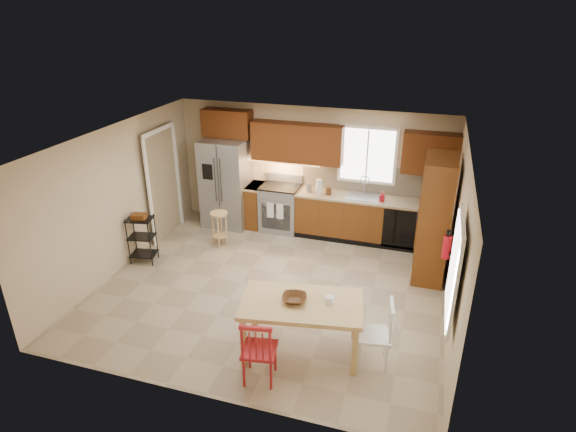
# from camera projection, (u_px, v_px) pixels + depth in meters

# --- Properties ---
(floor) EXTENTS (5.50, 5.50, 0.00)m
(floor) POSITION_uv_depth(u_px,v_px,m) (272.00, 288.00, 7.94)
(floor) COLOR tan
(floor) RESTS_ON ground
(ceiling) EXTENTS (5.50, 5.00, 0.02)m
(ceiling) POSITION_uv_depth(u_px,v_px,m) (269.00, 140.00, 6.92)
(ceiling) COLOR silver
(ceiling) RESTS_ON ground
(wall_back) EXTENTS (5.50, 0.02, 2.50)m
(wall_back) POSITION_uv_depth(u_px,v_px,m) (311.00, 169.00, 9.61)
(wall_back) COLOR #CCB793
(wall_back) RESTS_ON ground
(wall_front) EXTENTS (5.50, 0.02, 2.50)m
(wall_front) POSITION_uv_depth(u_px,v_px,m) (196.00, 310.00, 5.25)
(wall_front) COLOR #CCB793
(wall_front) RESTS_ON ground
(wall_left) EXTENTS (0.02, 5.00, 2.50)m
(wall_left) POSITION_uv_depth(u_px,v_px,m) (118.00, 199.00, 8.17)
(wall_left) COLOR #CCB793
(wall_left) RESTS_ON ground
(wall_right) EXTENTS (0.02, 5.00, 2.50)m
(wall_right) POSITION_uv_depth(u_px,v_px,m) (457.00, 243.00, 6.69)
(wall_right) COLOR #CCB793
(wall_right) RESTS_ON ground
(refrigerator) EXTENTS (0.92, 0.75, 1.82)m
(refrigerator) POSITION_uv_depth(u_px,v_px,m) (226.00, 183.00, 9.88)
(refrigerator) COLOR gray
(refrigerator) RESTS_ON floor
(range_stove) EXTENTS (0.76, 0.63, 0.92)m
(range_stove) POSITION_uv_depth(u_px,v_px,m) (281.00, 208.00, 9.81)
(range_stove) COLOR gray
(range_stove) RESTS_ON floor
(base_cabinet_narrow) EXTENTS (0.30, 0.60, 0.90)m
(base_cabinet_narrow) POSITION_uv_depth(u_px,v_px,m) (256.00, 205.00, 9.97)
(base_cabinet_narrow) COLOR brown
(base_cabinet_narrow) RESTS_ON floor
(base_cabinet_run) EXTENTS (2.92, 0.60, 0.90)m
(base_cabinet_run) POSITION_uv_depth(u_px,v_px,m) (371.00, 219.00, 9.33)
(base_cabinet_run) COLOR brown
(base_cabinet_run) RESTS_ON floor
(dishwasher) EXTENTS (0.60, 0.02, 0.78)m
(dishwasher) POSITION_uv_depth(u_px,v_px,m) (399.00, 229.00, 8.93)
(dishwasher) COLOR black
(dishwasher) RESTS_ON floor
(backsplash) EXTENTS (2.92, 0.03, 0.55)m
(backsplash) POSITION_uv_depth(u_px,v_px,m) (376.00, 180.00, 9.28)
(backsplash) COLOR beige
(backsplash) RESTS_ON wall_back
(upper_over_fridge) EXTENTS (1.00, 0.35, 0.55)m
(upper_over_fridge) POSITION_uv_depth(u_px,v_px,m) (227.00, 123.00, 9.56)
(upper_over_fridge) COLOR #5F2B0F
(upper_over_fridge) RESTS_ON wall_back
(upper_left_block) EXTENTS (1.80, 0.35, 0.75)m
(upper_left_block) POSITION_uv_depth(u_px,v_px,m) (297.00, 143.00, 9.29)
(upper_left_block) COLOR #5F2B0F
(upper_left_block) RESTS_ON wall_back
(upper_right_block) EXTENTS (1.00, 0.35, 0.75)m
(upper_right_block) POSITION_uv_depth(u_px,v_px,m) (431.00, 154.00, 8.62)
(upper_right_block) COLOR #5F2B0F
(upper_right_block) RESTS_ON wall_back
(window_back) EXTENTS (1.12, 0.04, 1.12)m
(window_back) POSITION_uv_depth(u_px,v_px,m) (367.00, 155.00, 9.13)
(window_back) COLOR white
(window_back) RESTS_ON wall_back
(sink) EXTENTS (0.62, 0.46, 0.16)m
(sink) POSITION_uv_depth(u_px,v_px,m) (362.00, 199.00, 9.21)
(sink) COLOR gray
(sink) RESTS_ON base_cabinet_run
(undercab_glow) EXTENTS (1.60, 0.30, 0.01)m
(undercab_glow) POSITION_uv_depth(u_px,v_px,m) (282.00, 161.00, 9.51)
(undercab_glow) COLOR #FFBF66
(undercab_glow) RESTS_ON wall_back
(soap_bottle) EXTENTS (0.09, 0.09, 0.19)m
(soap_bottle) POSITION_uv_depth(u_px,v_px,m) (382.00, 196.00, 8.97)
(soap_bottle) COLOR #A90B18
(soap_bottle) RESTS_ON base_cabinet_run
(paper_towel) EXTENTS (0.12, 0.12, 0.28)m
(paper_towel) POSITION_uv_depth(u_px,v_px,m) (319.00, 186.00, 9.32)
(paper_towel) COLOR white
(paper_towel) RESTS_ON base_cabinet_run
(canister_steel) EXTENTS (0.11, 0.11, 0.18)m
(canister_steel) POSITION_uv_depth(u_px,v_px,m) (309.00, 188.00, 9.40)
(canister_steel) COLOR gray
(canister_steel) RESTS_ON base_cabinet_run
(canister_wood) EXTENTS (0.10, 0.10, 0.14)m
(canister_wood) POSITION_uv_depth(u_px,v_px,m) (329.00, 191.00, 9.27)
(canister_wood) COLOR #502E15
(canister_wood) RESTS_ON base_cabinet_run
(pantry) EXTENTS (0.50, 0.95, 2.10)m
(pantry) POSITION_uv_depth(u_px,v_px,m) (434.00, 219.00, 7.91)
(pantry) COLOR brown
(pantry) RESTS_ON floor
(fire_extinguisher) EXTENTS (0.12, 0.12, 0.36)m
(fire_extinguisher) POSITION_uv_depth(u_px,v_px,m) (447.00, 247.00, 6.92)
(fire_extinguisher) COLOR #A90B18
(fire_extinguisher) RESTS_ON wall_right
(window_right) EXTENTS (0.04, 1.02, 1.32)m
(window_right) POSITION_uv_depth(u_px,v_px,m) (455.00, 271.00, 5.63)
(window_right) COLOR white
(window_right) RESTS_ON wall_right
(doorway) EXTENTS (0.04, 0.95, 2.10)m
(doorway) POSITION_uv_depth(u_px,v_px,m) (163.00, 185.00, 9.36)
(doorway) COLOR #8C7A59
(doorway) RESTS_ON wall_left
(dining_table) EXTENTS (1.69, 1.13, 0.77)m
(dining_table) POSITION_uv_depth(u_px,v_px,m) (301.00, 327.00, 6.37)
(dining_table) COLOR tan
(dining_table) RESTS_ON floor
(chair_red) EXTENTS (0.50, 0.50, 0.92)m
(chair_red) POSITION_uv_depth(u_px,v_px,m) (259.00, 349.00, 5.86)
(chair_red) COLOR maroon
(chair_red) RESTS_ON floor
(chair_white) EXTENTS (0.50, 0.50, 0.92)m
(chair_white) POSITION_uv_depth(u_px,v_px,m) (374.00, 334.00, 6.12)
(chair_white) COLOR white
(chair_white) RESTS_ON floor
(table_bowl) EXTENTS (0.37, 0.37, 0.08)m
(table_bowl) POSITION_uv_depth(u_px,v_px,m) (294.00, 301.00, 6.23)
(table_bowl) COLOR #502E15
(table_bowl) RESTS_ON dining_table
(table_jar) EXTENTS (0.13, 0.13, 0.13)m
(table_jar) POSITION_uv_depth(u_px,v_px,m) (329.00, 301.00, 6.19)
(table_jar) COLOR white
(table_jar) RESTS_ON dining_table
(bar_stool) EXTENTS (0.38, 0.38, 0.68)m
(bar_stool) POSITION_uv_depth(u_px,v_px,m) (220.00, 229.00, 9.20)
(bar_stool) COLOR tan
(bar_stool) RESTS_ON floor
(utility_cart) EXTENTS (0.50, 0.42, 0.88)m
(utility_cart) POSITION_uv_depth(u_px,v_px,m) (142.00, 239.00, 8.58)
(utility_cart) COLOR black
(utility_cart) RESTS_ON floor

